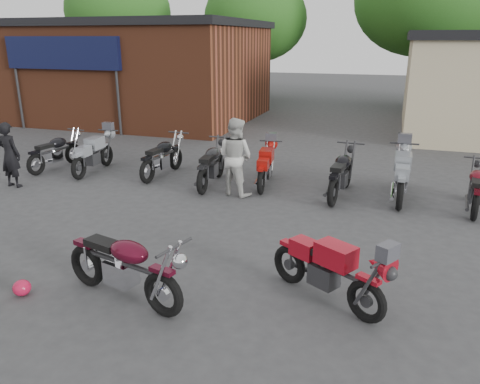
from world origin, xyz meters
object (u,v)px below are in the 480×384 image
(vintage_motorcycle, at_px, (124,262))
(row_bike_3, at_px, (212,162))
(sportbike, at_px, (328,266))
(helmet, at_px, (22,288))
(row_bike_7, at_px, (476,186))
(row_bike_2, at_px, (163,155))
(row_bike_1, at_px, (93,152))
(row_bike_4, at_px, (266,164))
(row_bike_5, at_px, (341,171))
(person_dark, at_px, (10,155))
(row_bike_0, at_px, (55,150))
(person_light, at_px, (235,157))
(row_bike_6, at_px, (402,173))

(vintage_motorcycle, height_order, row_bike_3, vintage_motorcycle)
(sportbike, xyz_separation_m, helmet, (-4.20, -1.22, -0.43))
(row_bike_7, bearing_deg, row_bike_2, 94.18)
(row_bike_1, bearing_deg, vintage_motorcycle, -145.89)
(row_bike_1, relative_size, row_bike_3, 0.96)
(sportbike, distance_m, row_bike_3, 5.84)
(row_bike_1, height_order, row_bike_2, row_bike_2)
(helmet, bearing_deg, row_bike_2, 98.49)
(row_bike_4, bearing_deg, row_bike_3, 100.10)
(vintage_motorcycle, relative_size, row_bike_2, 1.04)
(sportbike, bearing_deg, row_bike_5, 125.50)
(row_bike_1, bearing_deg, row_bike_2, -86.24)
(person_dark, relative_size, row_bike_2, 0.82)
(row_bike_0, distance_m, row_bike_2, 3.20)
(person_light, bearing_deg, person_dark, 29.70)
(sportbike, bearing_deg, vintage_motorcycle, -131.15)
(row_bike_1, relative_size, row_bike_6, 0.92)
(row_bike_7, bearing_deg, sportbike, 158.67)
(row_bike_2, height_order, row_bike_3, row_bike_3)
(row_bike_1, height_order, row_bike_6, row_bike_6)
(row_bike_1, bearing_deg, row_bike_4, -90.64)
(row_bike_5, bearing_deg, person_light, 110.28)
(row_bike_3, xyz_separation_m, row_bike_7, (6.03, 0.11, -0.05))
(helmet, bearing_deg, row_bike_3, 83.88)
(row_bike_3, height_order, row_bike_5, row_bike_5)
(row_bike_4, bearing_deg, vintage_motorcycle, 169.29)
(sportbike, distance_m, row_bike_7, 5.34)
(person_dark, height_order, row_bike_3, person_dark)
(vintage_motorcycle, xyz_separation_m, row_bike_4, (0.41, 5.89, -0.06))
(person_light, height_order, row_bike_0, person_light)
(vintage_motorcycle, distance_m, row_bike_7, 7.61)
(sportbike, xyz_separation_m, row_bike_1, (-7.10, 4.72, 0.02))
(row_bike_6, bearing_deg, row_bike_2, 90.50)
(sportbike, bearing_deg, helmet, -133.01)
(vintage_motorcycle, xyz_separation_m, person_dark, (-5.54, 3.81, 0.21))
(vintage_motorcycle, bearing_deg, row_bike_2, 127.10)
(row_bike_0, xyz_separation_m, row_bike_1, (1.21, 0.05, 0.02))
(person_light, distance_m, row_bike_6, 3.82)
(vintage_motorcycle, xyz_separation_m, helmet, (-1.51, -0.34, -0.48))
(helmet, distance_m, row_bike_5, 7.11)
(row_bike_6, height_order, row_bike_7, row_bike_6)
(row_bike_2, bearing_deg, sportbike, -130.30)
(row_bike_0, bearing_deg, row_bike_3, -84.26)
(row_bike_5, bearing_deg, row_bike_3, 97.84)
(row_bike_2, bearing_deg, helmet, -167.55)
(vintage_motorcycle, height_order, row_bike_5, row_bike_5)
(row_bike_0, relative_size, row_bike_1, 0.97)
(vintage_motorcycle, xyz_separation_m, row_bike_2, (-2.44, 5.86, -0.03))
(row_bike_5, bearing_deg, row_bike_0, 96.00)
(helmet, relative_size, row_bike_3, 0.13)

